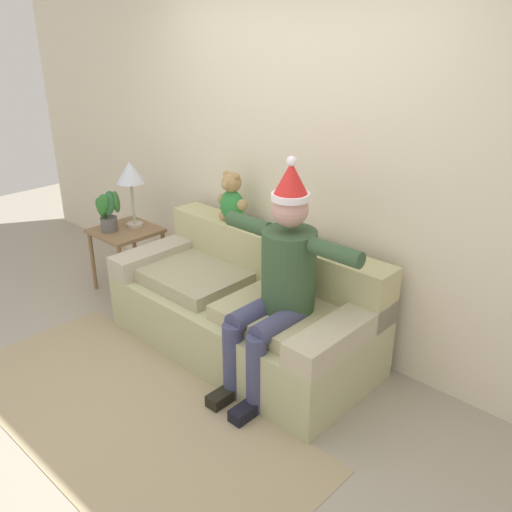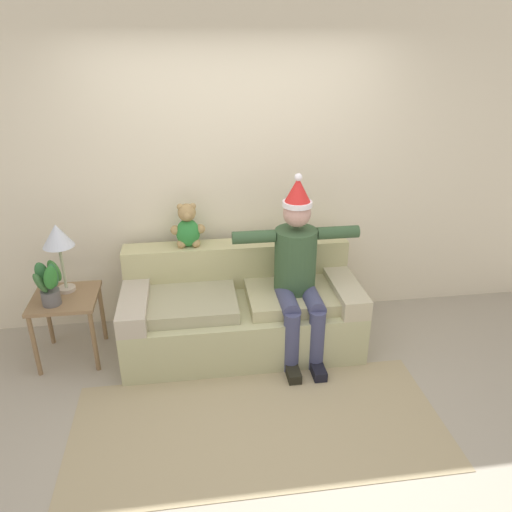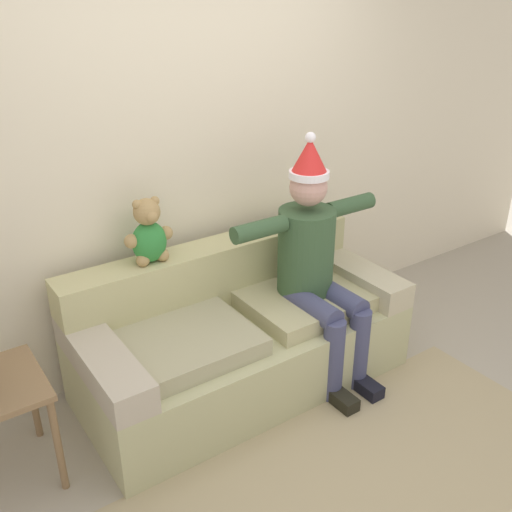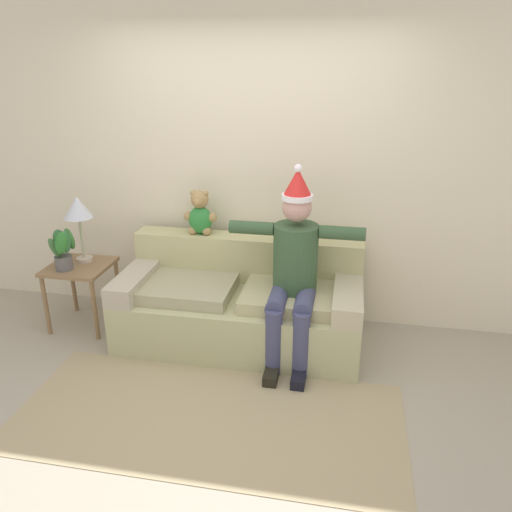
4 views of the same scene
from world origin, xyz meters
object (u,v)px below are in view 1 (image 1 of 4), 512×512
table_lamp (130,176)px  potted_plant (108,210)px  side_table (126,239)px  teddy_bear (232,199)px  couch (246,308)px  person_seated (279,279)px

table_lamp → potted_plant: 0.34m
side_table → table_lamp: size_ratio=0.99×
teddy_bear → table_lamp: teddy_bear is taller
potted_plant → couch: bearing=5.5°
couch → potted_plant: (-1.46, -0.14, 0.43)m
table_lamp → potted_plant: bearing=-106.5°
couch → table_lamp: table_lamp is taller
person_seated → table_lamp: (-1.84, 0.23, 0.26)m
side_table → table_lamp: bearing=90.0°
teddy_bear → table_lamp: 1.02m
couch → side_table: (-1.40, -0.03, 0.15)m
couch → side_table: 1.41m
couch → person_seated: person_seated is taller
person_seated → potted_plant: (-1.91, 0.02, -0.00)m
person_seated → side_table: 1.87m
potted_plant → side_table: bearing=60.2°
couch → side_table: couch is taller
side_table → potted_plant: 0.30m
couch → table_lamp: (-1.40, 0.07, 0.70)m
teddy_bear → side_table: bearing=-162.9°
potted_plant → table_lamp: bearing=73.5°
couch → person_seated: size_ratio=1.29×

